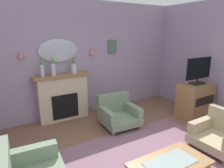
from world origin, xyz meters
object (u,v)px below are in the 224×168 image
object	(u,v)px
wall_sconce_right	(92,51)
tv_cabinet	(195,101)
wall_sconce_left	(21,55)
mantel_vase_right	(74,66)
wall_mirror	(59,51)
fireplace	(63,97)
mantel_vase_centre	(42,67)
armchair_in_corner	(221,133)
coffee_table	(170,166)
framed_picture	(112,47)
tv_flatscreen	(199,70)
armchair_by_coffee_table	(118,113)
mantel_vase_left	(53,66)

from	to	relation	value
wall_sconce_right	tv_cabinet	bearing A→B (deg)	-39.95
wall_sconce_left	wall_sconce_right	distance (m)	1.70
mantel_vase_right	wall_mirror	distance (m)	0.51
fireplace	mantel_vase_centre	bearing A→B (deg)	-176.40
mantel_vase_right	armchair_in_corner	distance (m)	3.46
coffee_table	tv_cabinet	distance (m)	2.78
mantel_vase_right	wall_sconce_left	distance (m)	1.20
wall_mirror	tv_cabinet	bearing A→B (deg)	-31.31
fireplace	framed_picture	world-z (taller)	framed_picture
framed_picture	tv_flatscreen	bearing A→B (deg)	-52.20
wall_sconce_right	framed_picture	world-z (taller)	framed_picture
mantel_vase_centre	tv_flatscreen	bearing A→B (deg)	-25.71
framed_picture	armchair_by_coffee_table	size ratio (longest dim) A/B	0.42
mantel_vase_centre	mantel_vase_right	world-z (taller)	mantel_vase_centre
mantel_vase_right	wall_sconce_right	bearing A→B (deg)	12.31
armchair_in_corner	tv_flatscreen	size ratio (longest dim) A/B	0.99
wall_mirror	mantel_vase_right	bearing A→B (deg)	-29.54
tv_cabinet	mantel_vase_centre	bearing A→B (deg)	154.58
fireplace	armchair_in_corner	bearing A→B (deg)	-52.87
mantel_vase_centre	mantel_vase_right	xyz separation A→B (m)	(0.75, 0.00, -0.06)
wall_mirror	wall_sconce_right	size ratio (longest dim) A/B	6.86
armchair_by_coffee_table	armchair_in_corner	distance (m)	2.14
tv_cabinet	tv_flatscreen	distance (m)	0.80
tv_flatscreen	armchair_by_coffee_table	bearing A→B (deg)	160.95
wall_mirror	tv_flatscreen	world-z (taller)	wall_mirror
wall_sconce_left	mantel_vase_left	bearing A→B (deg)	-10.46
coffee_table	armchair_in_corner	world-z (taller)	armchair_in_corner
armchair_in_corner	tv_flatscreen	world-z (taller)	tv_flatscreen
fireplace	wall_sconce_left	xyz separation A→B (m)	(-0.85, 0.09, 1.09)
wall_sconce_left	mantel_vase_right	bearing A→B (deg)	-5.96
wall_sconce_left	armchair_in_corner	xyz separation A→B (m)	(2.97, -2.88, -1.35)
armchair_in_corner	tv_cabinet	distance (m)	1.42
coffee_table	mantel_vase_right	bearing A→B (deg)	93.78
mantel_vase_left	wall_sconce_left	bearing A→B (deg)	169.54
wall_sconce_left	framed_picture	bearing A→B (deg)	1.46
wall_sconce_left	armchair_in_corner	size ratio (longest dim) A/B	0.17
wall_sconce_right	framed_picture	size ratio (longest dim) A/B	0.39
mantel_vase_left	armchair_in_corner	bearing A→B (deg)	-50.06
fireplace	coffee_table	size ratio (longest dim) A/B	1.24
tv_cabinet	wall_sconce_right	bearing A→B (deg)	140.05
armchair_in_corner	mantel_vase_left	bearing A→B (deg)	129.94
mantel_vase_centre	wall_mirror	world-z (taller)	wall_mirror
coffee_table	tv_cabinet	size ratio (longest dim) A/B	1.22
wall_mirror	armchair_by_coffee_table	distance (m)	2.04
tv_cabinet	mantel_vase_left	bearing A→B (deg)	152.81
mantel_vase_right	armchair_in_corner	size ratio (longest dim) A/B	0.48
tv_flatscreen	fireplace	bearing A→B (deg)	150.47
framed_picture	armchair_in_corner	bearing A→B (deg)	-78.20
tv_flatscreen	wall_sconce_right	bearing A→B (deg)	139.70
mantel_vase_centre	wall_mirror	bearing A→B (deg)	20.70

